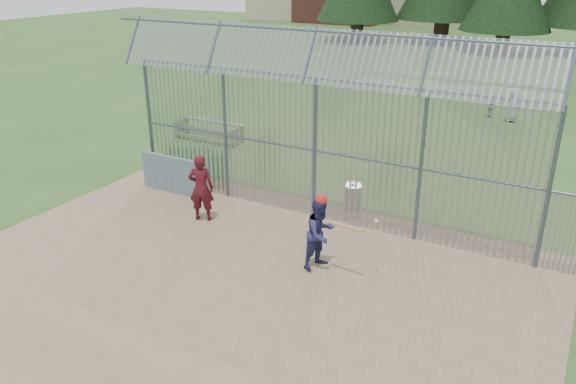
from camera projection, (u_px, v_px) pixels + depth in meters
The scene contains 11 objects.
ground at pixel (247, 270), 13.46m from camera, with size 120.00×120.00×0.00m, color #2D511E.
dirt_infield at pixel (236, 279), 13.05m from camera, with size 14.00×10.00×0.02m, color #756047.
dugout_wall at pixel (175, 175), 17.63m from camera, with size 2.50×0.12×1.20m, color #38566B.
batter at pixel (320, 234), 13.25m from camera, with size 0.85×0.66×1.75m, color navy.
onlooker at pixel (201, 188), 15.67m from camera, with size 0.71×0.46×1.93m, color maroon.
bg_kid_standing at pixel (513, 105), 25.53m from camera, with size 0.76×0.50×1.56m, color slate.
bg_kid_seated at pixel (491, 107), 26.26m from camera, with size 0.60×0.25×1.03m, color slate.
batting_gear at pixel (326, 205), 12.87m from camera, with size 1.52×0.36×0.63m.
trash_can at pixel (352, 197), 16.65m from camera, with size 0.56×0.56×0.82m.
bleacher at pixel (208, 130), 23.02m from camera, with size 3.00×0.95×0.72m.
backstop_fence at pixel (376, 149), 14.50m from camera, with size 20.09×0.81×5.30m.
Camera 1 is at (6.58, -9.75, 6.87)m, focal length 35.00 mm.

